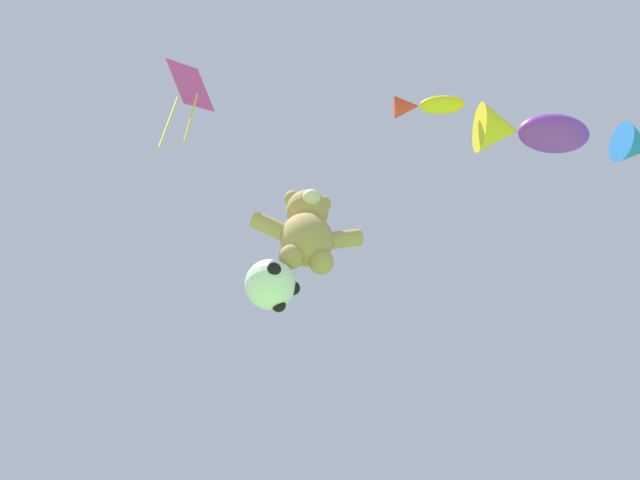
# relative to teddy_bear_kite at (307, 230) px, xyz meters

# --- Properties ---
(teddy_bear_kite) EXTENTS (1.95, 0.86, 1.98)m
(teddy_bear_kite) POSITION_rel_teddy_bear_kite_xyz_m (0.00, 0.00, 0.00)
(teddy_bear_kite) COLOR tan
(soccer_ball_kite) EXTENTS (0.88, 0.88, 0.81)m
(soccer_ball_kite) POSITION_rel_teddy_bear_kite_xyz_m (-0.52, 0.24, -1.26)
(soccer_ball_kite) COLOR white
(fish_kite_goldfin) EXTENTS (1.53, 0.82, 0.49)m
(fish_kite_goldfin) POSITION_rel_teddy_bear_kite_xyz_m (2.26, -0.85, 3.82)
(fish_kite_goldfin) COLOR yellow
(fish_kite_violet) EXTENTS (2.37, 1.20, 1.03)m
(fish_kite_violet) POSITION_rel_teddy_bear_kite_xyz_m (4.28, -1.06, 3.14)
(fish_kite_violet) COLOR purple
(diamond_kite) EXTENTS (1.01, 0.90, 3.06)m
(diamond_kite) POSITION_rel_teddy_bear_kite_xyz_m (-2.45, -0.85, 2.50)
(diamond_kite) COLOR #E53F9E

